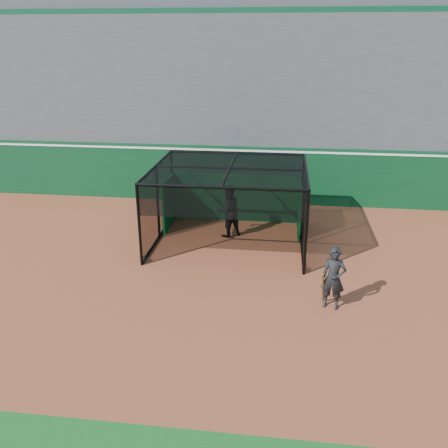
# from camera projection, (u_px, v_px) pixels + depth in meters

# --- Properties ---
(ground) EXTENTS (120.00, 120.00, 0.00)m
(ground) POSITION_uv_depth(u_px,v_px,m) (196.00, 294.00, 13.55)
(ground) COLOR brown
(ground) RESTS_ON ground
(outfield_wall) EXTENTS (50.00, 0.50, 2.50)m
(outfield_wall) POSITION_uv_depth(u_px,v_px,m) (230.00, 173.00, 20.94)
(outfield_wall) COLOR #0A3B1B
(outfield_wall) RESTS_ON ground
(grandstand) EXTENTS (50.00, 7.85, 8.95)m
(grandstand) POSITION_uv_depth(u_px,v_px,m) (239.00, 90.00, 23.26)
(grandstand) COLOR #4C4C4F
(grandstand) RESTS_ON ground
(batting_cage) EXTENTS (5.25, 4.64, 2.71)m
(batting_cage) POSITION_uv_depth(u_px,v_px,m) (230.00, 206.00, 16.61)
(batting_cage) COLOR black
(batting_cage) RESTS_ON ground
(batter) EXTENTS (1.20, 1.15, 1.94)m
(batter) POSITION_uv_depth(u_px,v_px,m) (228.00, 211.00, 17.22)
(batter) COLOR black
(batter) RESTS_ON ground
(on_deck_player) EXTENTS (0.72, 0.55, 1.75)m
(on_deck_player) POSITION_uv_depth(u_px,v_px,m) (333.00, 278.00, 12.57)
(on_deck_player) COLOR black
(on_deck_player) RESTS_ON ground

